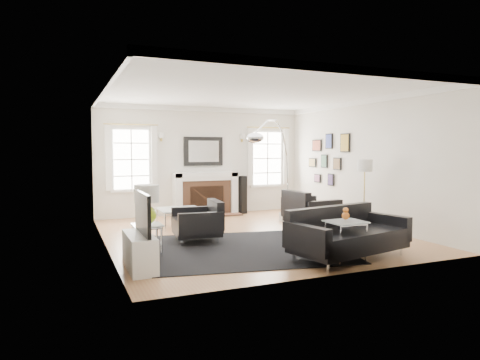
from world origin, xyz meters
name	(u,v)px	position (x,y,z in m)	size (l,w,h in m)	color
floor	(249,234)	(0.00, 0.00, 0.00)	(6.00, 6.00, 0.00)	#AA7047
back_wall	(203,161)	(0.00, 3.00, 1.40)	(5.50, 0.04, 2.80)	silver
front_wall	(341,171)	(0.00, -3.00, 1.40)	(5.50, 0.04, 2.80)	silver
left_wall	(104,166)	(-2.75, 0.00, 1.40)	(0.04, 6.00, 2.80)	silver
right_wall	(362,163)	(2.75, 0.00, 1.40)	(0.04, 6.00, 2.80)	silver
ceiling	(250,93)	(0.00, 0.00, 2.80)	(5.50, 6.00, 0.02)	white
crown_molding	(250,96)	(0.00, 0.00, 2.74)	(5.50, 6.00, 0.12)	white
fireplace	(206,194)	(0.00, 2.79, 0.54)	(1.70, 0.69, 1.11)	white
mantel_mirror	(203,151)	(0.00, 2.95, 1.65)	(1.05, 0.07, 0.75)	black
window_left	(131,159)	(-1.85, 2.95, 1.46)	(1.24, 0.15, 1.62)	white
window_right	(267,158)	(1.85, 2.95, 1.46)	(1.24, 0.15, 1.62)	white
gallery_wall	(328,156)	(2.72, 1.30, 1.53)	(0.04, 1.73, 1.29)	black
tv_unit	(140,246)	(-2.44, -1.70, 0.33)	(0.35, 1.00, 1.09)	white
area_rug	(241,248)	(-0.65, -1.10, 0.01)	(3.34, 2.78, 0.01)	black
sofa	(346,235)	(0.64, -2.26, 0.35)	(2.11, 1.29, 0.64)	black
armchair_left	(200,223)	(-1.11, -0.24, 0.35)	(0.91, 1.00, 0.62)	black
armchair_right	(308,211)	(1.41, 0.07, 0.38)	(0.99, 1.08, 0.68)	black
coffee_table	(180,210)	(-1.08, 1.31, 0.38)	(0.92, 0.92, 0.41)	silver
side_table_left	(147,231)	(-2.20, -0.95, 0.40)	(0.46, 0.46, 0.50)	silver
nesting_table	(345,229)	(0.51, -2.44, 0.49)	(0.55, 0.47, 0.61)	silver
gourd_lamp	(147,202)	(-2.20, -0.95, 0.86)	(0.39, 0.39, 0.63)	#9ABB17
orange_vase	(346,214)	(0.51, -2.44, 0.71)	(0.12, 0.12, 0.19)	#BE5A18
arc_floor_lamp	(273,168)	(0.74, 0.43, 1.31)	(1.71, 1.58, 2.42)	white
stick_floor_lamp	(365,169)	(2.20, -0.76, 1.30)	(0.30, 0.30, 1.49)	gold
speaker_tower	(242,195)	(0.96, 2.65, 0.50)	(0.20, 0.20, 1.00)	black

